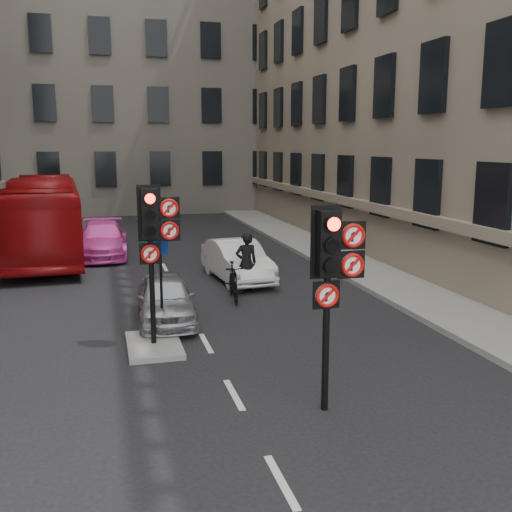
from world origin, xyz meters
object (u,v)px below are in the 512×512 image
car_silver (165,299)px  bus_red (44,217)px  car_white (237,261)px  motorcycle (233,282)px  signal_near (333,265)px  car_pink (102,240)px  info_sign (161,274)px  signal_far (154,230)px  motorcyclist (246,263)px

car_silver → bus_red: bus_red is taller
car_white → motorcycle: 2.68m
signal_near → car_white: signal_near is taller
car_pink → info_sign: (1.30, -11.19, 0.86)m
car_white → car_silver: bearing=-130.1°
signal_far → motorcycle: 4.95m
signal_far → car_white: 7.32m
signal_near → motorcyclist: (0.57, 8.48, -1.64)m
motorcyclist → signal_near: bearing=82.5°
car_pink → motorcyclist: 8.60m
car_pink → car_silver: bearing=-79.6°
motorcyclist → signal_far: bearing=51.0°
car_pink → motorcyclist: bearing=-58.4°
signal_far → motorcyclist: signal_far is taller
bus_red → info_sign: size_ratio=5.20×
car_pink → bus_red: 2.55m
car_white → info_sign: (-3.09, -5.49, 0.88)m
signal_near → motorcycle: (-0.02, 7.65, -2.02)m
motorcyclist → motorcycle: bearing=50.7°
car_silver → car_white: car_white is taller
motorcycle → motorcyclist: (0.60, 0.83, 0.39)m
signal_far → info_sign: 1.38m
bus_red → motorcycle: 10.84m
motorcycle → info_sign: info_sign is taller
bus_red → motorcyclist: bearing=-54.3°
signal_far → motorcyclist: bearing=54.7°
motorcyclist → car_pink: bearing=-63.7°
car_pink → motorcyclist: (4.29, -7.45, 0.25)m
bus_red → signal_far: bearing=-78.1°
signal_far → car_silver: size_ratio=0.99×
signal_far → motorcycle: signal_far is taller
signal_near → motorcycle: signal_near is taller
signal_near → motorcyclist: bearing=86.1°
motorcycle → info_sign: 3.89m
signal_near → car_pink: size_ratio=0.75×
motorcycle → info_sign: (-2.39, -2.91, 1.00)m
bus_red → motorcyclist: (6.56, -8.16, -0.67)m
car_silver → motorcycle: car_silver is taller
car_white → motorcycle: bearing=-111.0°
car_white → motorcyclist: (-0.11, -1.75, 0.27)m
bus_red → info_sign: (3.58, -11.90, -0.06)m
signal_far → info_sign: size_ratio=1.61×
car_silver → car_white: bearing=58.7°
car_pink → motorcycle: size_ratio=2.56×
signal_near → car_silver: 6.69m
car_silver → car_pink: car_pink is taller
bus_red → info_sign: bus_red is taller
signal_near → car_silver: bearing=110.1°
car_silver → car_white: (2.87, 4.22, 0.07)m
signal_near → car_silver: size_ratio=0.99×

